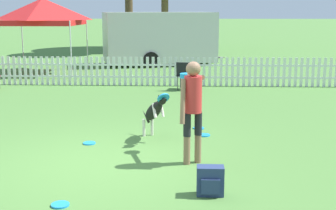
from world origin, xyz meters
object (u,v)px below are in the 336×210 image
backpack_on_grass (210,181)px  canopy_tent_main (43,12)px  folding_chair_blue_left (185,73)px  equipment_trailer (159,37)px  handler_person (192,100)px  frisbee_near_dog (60,205)px  frisbee_midfield (204,135)px  frisbee_far_scatter (89,143)px  frisbee_near_handler (199,128)px  leaping_dog (155,110)px

backpack_on_grass → canopy_tent_main: canopy_tent_main is taller
folding_chair_blue_left → equipment_trailer: size_ratio=0.15×
canopy_tent_main → equipment_trailer: canopy_tent_main is taller
handler_person → frisbee_near_dog: size_ratio=7.16×
handler_person → frisbee_near_dog: bearing=-160.6°
frisbee_near_dog → handler_person: bearing=47.0°
frisbee_midfield → folding_chair_blue_left: bearing=94.5°
folding_chair_blue_left → canopy_tent_main: (-5.47, 3.73, 1.83)m
equipment_trailer → frisbee_far_scatter: bearing=-107.9°
frisbee_midfield → frisbee_near_handler: bearing=100.3°
frisbee_near_dog → canopy_tent_main: canopy_tent_main is taller
handler_person → folding_chair_blue_left: handler_person is taller
leaping_dog → frisbee_near_dog: 3.29m
leaping_dog → frisbee_near_dog: bearing=45.0°
equipment_trailer → frisbee_near_dog: bearing=-106.7°
frisbee_midfield → canopy_tent_main: size_ratio=0.08×
frisbee_near_handler → frisbee_midfield: size_ratio=1.00×
leaping_dog → frisbee_midfield: (0.95, 0.33, -0.56)m
backpack_on_grass → equipment_trailer: (-1.64, 15.04, 1.03)m
canopy_tent_main → leaping_dog: bearing=-62.2°
frisbee_near_dog → equipment_trailer: (0.26, 15.48, 1.21)m
frisbee_near_handler → folding_chair_blue_left: (-0.32, 4.76, 0.51)m
backpack_on_grass → frisbee_near_handler: bearing=91.4°
handler_person → frisbee_near_handler: (0.15, 2.19, -1.02)m
leaping_dog → frisbee_near_handler: size_ratio=4.51×
equipment_trailer → backpack_on_grass: bearing=-99.5°
frisbee_near_handler → frisbee_near_dog: bearing=-114.6°
frisbee_far_scatter → handler_person: bearing=-27.5°
handler_person → canopy_tent_main: (-5.64, 10.68, 1.32)m
frisbee_far_scatter → folding_chair_blue_left: folding_chair_blue_left is taller
frisbee_near_handler → frisbee_midfield: 0.56m
handler_person → equipment_trailer: equipment_trailer is taller
leaping_dog → equipment_trailer: (-0.71, 12.38, 0.66)m
frisbee_midfield → frisbee_far_scatter: bearing=-162.8°
backpack_on_grass → equipment_trailer: equipment_trailer is taller
frisbee_near_handler → frisbee_midfield: bearing=-79.7°
leaping_dog → frisbee_midfield: leaping_dog is taller
leaping_dog → folding_chair_blue_left: size_ratio=1.19×
frisbee_near_handler → backpack_on_grass: bearing=-88.6°
frisbee_near_dog → leaping_dog: bearing=72.6°
frisbee_near_dog → frisbee_midfield: bearing=60.8°
frisbee_far_scatter → equipment_trailer: 12.78m
frisbee_far_scatter → canopy_tent_main: canopy_tent_main is taller
handler_person → frisbee_far_scatter: size_ratio=7.16×
handler_person → frisbee_near_handler: bearing=58.3°
handler_person → frisbee_far_scatter: handler_person is taller
equipment_trailer → leaping_dog: bearing=-102.5°
leaping_dog → frisbee_near_handler: (0.85, 0.88, -0.56)m
frisbee_near_handler → backpack_on_grass: (0.08, -3.54, 0.18)m
handler_person → equipment_trailer: (-1.40, 13.69, 0.20)m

